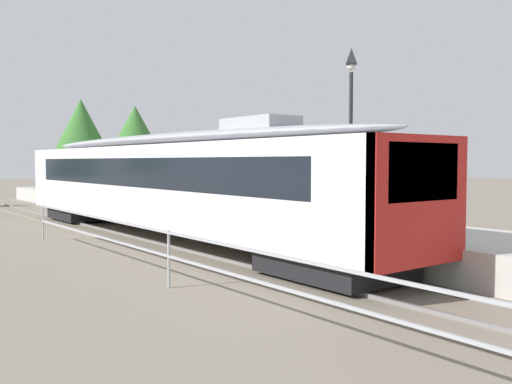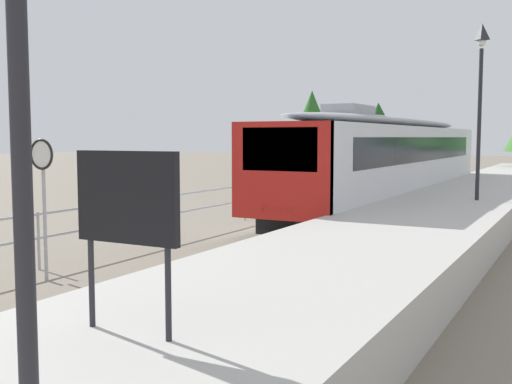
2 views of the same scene
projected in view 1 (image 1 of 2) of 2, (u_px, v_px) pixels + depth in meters
ground_plane at (160, 278)px, 13.05m from camera, size 160.00×160.00×0.00m
track_rails at (262, 263)px, 14.86m from camera, size 3.20×60.00×0.14m
commuter_train at (168, 178)px, 18.84m from camera, size 2.82×20.69×3.74m
station_platform at (347, 237)px, 16.79m from camera, size 3.90×60.00×0.90m
platform_lamp_mid_platform at (351, 101)px, 17.50m from camera, size 0.34×0.34×5.35m
tree_behind_carpark at (81, 136)px, 37.59m from camera, size 5.05×5.05×6.90m
tree_distant_centre at (135, 137)px, 37.09m from camera, size 4.51×4.51×6.41m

